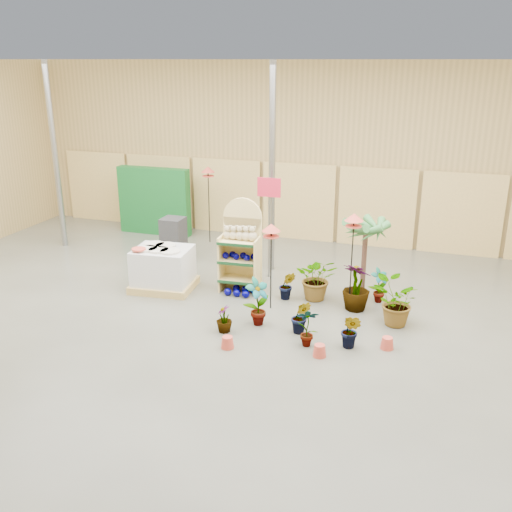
{
  "coord_description": "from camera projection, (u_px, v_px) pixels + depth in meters",
  "views": [
    {
      "loc": [
        3.48,
        -8.12,
        4.51
      ],
      "look_at": [
        0.3,
        1.5,
        1.0
      ],
      "focal_mm": 40.0,
      "sensor_mm": 36.0,
      "label": 1
    }
  ],
  "objects": [
    {
      "name": "potted_plant_1",
      "position": [
        301.0,
        317.0,
        9.81
      ],
      "size": [
        0.39,
        0.34,
        0.61
      ],
      "primitive_type": "imported",
      "rotation": [
        0.0,
        0.0,
        0.21
      ],
      "color": "#377636",
      "rests_on": "ground"
    },
    {
      "name": "bird_table_right",
      "position": [
        354.0,
        221.0,
        10.29
      ],
      "size": [
        0.34,
        0.34,
        1.88
      ],
      "color": "black",
      "rests_on": "ground"
    },
    {
      "name": "bird_table_front",
      "position": [
        271.0,
        230.0,
        10.39
      ],
      "size": [
        0.34,
        0.34,
        1.68
      ],
      "color": "black",
      "rests_on": "ground"
    },
    {
      "name": "potted_plant_4",
      "position": [
        379.0,
        286.0,
        11.05
      ],
      "size": [
        0.44,
        0.43,
        0.7
      ],
      "primitive_type": "imported",
      "rotation": [
        0.0,
        0.0,
        0.75
      ],
      "color": "#377636",
      "rests_on": "ground"
    },
    {
      "name": "room",
      "position": [
        229.0,
        199.0,
        9.88
      ],
      "size": [
        15.2,
        12.1,
        4.7
      ],
      "color": "#4C4D41",
      "rests_on": "ground"
    },
    {
      "name": "potted_plant_6",
      "position": [
        317.0,
        278.0,
        11.17
      ],
      "size": [
        0.91,
        0.82,
        0.89
      ],
      "primitive_type": "imported",
      "rotation": [
        0.0,
        0.0,
        0.17
      ],
      "color": "#377636",
      "rests_on": "ground"
    },
    {
      "name": "potted_plant_9",
      "position": [
        351.0,
        331.0,
        9.3
      ],
      "size": [
        0.42,
        0.39,
        0.62
      ],
      "primitive_type": "imported",
      "rotation": [
        0.0,
        0.0,
        5.86
      ],
      "color": "#377636",
      "rests_on": "ground"
    },
    {
      "name": "teddy_bears",
      "position": [
        241.0,
        234.0,
        11.33
      ],
      "size": [
        0.71,
        0.2,
        0.31
      ],
      "color": "tan",
      "rests_on": "display_shelf"
    },
    {
      "name": "trellis_stock",
      "position": [
        154.0,
        201.0,
        15.29
      ],
      "size": [
        2.0,
        0.3,
        1.8
      ],
      "primitive_type": "cube",
      "color": "#11561F",
      "rests_on": "ground"
    },
    {
      "name": "potted_plant_5",
      "position": [
        287.0,
        285.0,
        11.21
      ],
      "size": [
        0.37,
        0.32,
        0.59
      ],
      "primitive_type": "imported",
      "rotation": [
        0.0,
        0.0,
        0.22
      ],
      "color": "#377636",
      "rests_on": "ground"
    },
    {
      "name": "potted_plant_8",
      "position": [
        308.0,
        327.0,
        9.36
      ],
      "size": [
        0.41,
        0.33,
        0.69
      ],
      "primitive_type": "imported",
      "rotation": [
        0.0,
        0.0,
        3.4
      ],
      "color": "#377636",
      "rests_on": "ground"
    },
    {
      "name": "potted_plant_10",
      "position": [
        395.0,
        303.0,
        10.07
      ],
      "size": [
        0.86,
        0.77,
        0.87
      ],
      "primitive_type": "imported",
      "rotation": [
        0.0,
        0.0,
        3.26
      ],
      "color": "#377636",
      "rests_on": "ground"
    },
    {
      "name": "pallet_stack",
      "position": [
        163.0,
        269.0,
        11.69
      ],
      "size": [
        1.32,
        1.14,
        0.91
      ],
      "rotation": [
        0.0,
        0.0,
        0.1
      ],
      "color": "tan",
      "rests_on": "ground"
    },
    {
      "name": "offer_sign",
      "position": [
        269.0,
        207.0,
        11.92
      ],
      "size": [
        0.5,
        0.08,
        2.2
      ],
      "color": "gray",
      "rests_on": "ground"
    },
    {
      "name": "gazing_balls_shelf",
      "position": [
        240.0,
        256.0,
        11.47
      ],
      "size": [
        0.7,
        0.24,
        0.13
      ],
      "color": "#010056",
      "rests_on": "display_shelf"
    },
    {
      "name": "charcoal_planters",
      "position": [
        174.0,
        239.0,
        13.43
      ],
      "size": [
        0.5,
        0.5,
        1.0
      ],
      "color": "black",
      "rests_on": "ground"
    },
    {
      "name": "bird_table_back",
      "position": [
        208.0,
        172.0,
        14.24
      ],
      "size": [
        0.34,
        0.34,
        1.97
      ],
      "color": "black",
      "rests_on": "ground"
    },
    {
      "name": "gazing_balls_floor",
      "position": [
        241.0,
        291.0,
        11.49
      ],
      "size": [
        0.63,
        0.39,
        0.15
      ],
      "color": "#010056",
      "rests_on": "ground"
    },
    {
      "name": "potted_plant_7",
      "position": [
        224.0,
        318.0,
        9.88
      ],
      "size": [
        0.35,
        0.35,
        0.5
      ],
      "primitive_type": "imported",
      "rotation": [
        0.0,
        0.0,
        4.99
      ],
      "color": "#377636",
      "rests_on": "ground"
    },
    {
      "name": "potted_plant_0",
      "position": [
        258.0,
        302.0,
        10.07
      ],
      "size": [
        0.53,
        0.56,
        0.88
      ],
      "primitive_type": "imported",
      "rotation": [
        0.0,
        0.0,
        0.94
      ],
      "color": "#377636",
      "rests_on": "ground"
    },
    {
      "name": "palm",
      "position": [
        366.0,
        227.0,
        10.86
      ],
      "size": [
        0.7,
        0.7,
        1.73
      ],
      "color": "#513526",
      "rests_on": "ground"
    },
    {
      "name": "potted_plant_3",
      "position": [
        356.0,
        287.0,
        10.69
      ],
      "size": [
        0.67,
        0.67,
        0.93
      ],
      "primitive_type": "imported",
      "rotation": [
        0.0,
        0.0,
        2.79
      ],
      "color": "#377636",
      "rests_on": "ground"
    },
    {
      "name": "display_shelf",
      "position": [
        241.0,
        249.0,
        11.53
      ],
      "size": [
        0.83,
        0.55,
        1.91
      ],
      "rotation": [
        0.0,
        0.0,
        0.07
      ],
      "color": "#D4BA6F",
      "rests_on": "ground"
    }
  ]
}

